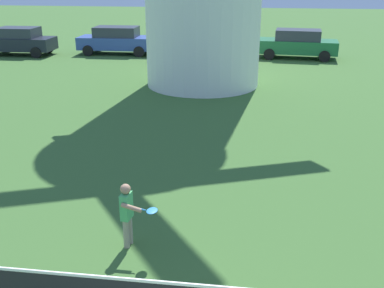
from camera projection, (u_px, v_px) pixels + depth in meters
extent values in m
cube|color=white|center=(170.00, 283.00, 5.55)|extent=(4.79, 0.02, 0.04)
cylinder|color=#9E937F|center=(130.00, 230.00, 8.01)|extent=(0.11, 0.11, 0.54)
cylinder|color=#9E937F|center=(126.00, 234.00, 7.89)|extent=(0.11, 0.11, 0.54)
cube|color=#4CB266|center=(126.00, 206.00, 7.77)|extent=(0.18, 0.28, 0.48)
sphere|color=tan|center=(125.00, 189.00, 7.65)|extent=(0.18, 0.18, 0.18)
cylinder|color=tan|center=(130.00, 203.00, 7.93)|extent=(0.08, 0.08, 0.36)
cylinder|color=tan|center=(132.00, 208.00, 7.56)|extent=(0.37, 0.13, 0.14)
cylinder|color=#338CCC|center=(140.00, 209.00, 7.53)|extent=(0.22, 0.06, 0.04)
ellipsoid|color=#338CCC|center=(152.00, 211.00, 7.47)|extent=(0.21, 0.26, 0.03)
cube|color=#1E232D|center=(20.00, 44.00, 26.00)|extent=(3.94, 1.77, 0.70)
cube|color=#2D333D|center=(18.00, 32.00, 25.77)|extent=(2.21, 1.54, 0.56)
cylinder|color=black|center=(49.00, 48.00, 26.77)|extent=(0.60, 0.19, 0.60)
cylinder|color=black|center=(36.00, 53.00, 25.19)|extent=(0.60, 0.19, 0.60)
cylinder|color=black|center=(6.00, 47.00, 27.05)|extent=(0.60, 0.19, 0.60)
cube|color=#334C99|center=(117.00, 43.00, 26.32)|extent=(4.39, 1.77, 0.70)
cube|color=#2D333D|center=(116.00, 32.00, 26.09)|extent=(2.47, 1.53, 0.56)
cylinder|color=black|center=(145.00, 47.00, 27.07)|extent=(0.60, 0.19, 0.60)
cylinder|color=black|center=(139.00, 52.00, 25.49)|extent=(0.60, 0.19, 0.60)
cylinder|color=black|center=(97.00, 46.00, 27.39)|extent=(0.60, 0.19, 0.60)
cylinder|color=black|center=(88.00, 51.00, 25.82)|extent=(0.60, 0.19, 0.60)
cube|color=red|center=(198.00, 46.00, 25.25)|extent=(4.59, 2.27, 0.70)
cube|color=#2D333D|center=(198.00, 34.00, 25.02)|extent=(2.64, 1.81, 0.56)
cylinder|color=black|center=(227.00, 51.00, 25.77)|extent=(0.62, 0.26, 0.60)
cylinder|color=black|center=(221.00, 56.00, 24.24)|extent=(0.62, 0.26, 0.60)
cylinder|color=black|center=(177.00, 49.00, 26.51)|extent=(0.62, 0.26, 0.60)
cylinder|color=black|center=(167.00, 53.00, 24.98)|extent=(0.62, 0.26, 0.60)
cube|color=#1E6638|center=(297.00, 46.00, 25.03)|extent=(4.42, 2.10, 0.70)
cube|color=#2D333D|center=(298.00, 35.00, 24.81)|extent=(2.53, 1.72, 0.56)
cylinder|color=black|center=(323.00, 51.00, 25.63)|extent=(0.61, 0.24, 0.60)
cylinder|color=black|center=(324.00, 56.00, 24.08)|extent=(0.61, 0.24, 0.60)
cylinder|color=black|center=(271.00, 49.00, 26.24)|extent=(0.61, 0.24, 0.60)
cylinder|color=black|center=(269.00, 54.00, 24.69)|extent=(0.61, 0.24, 0.60)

